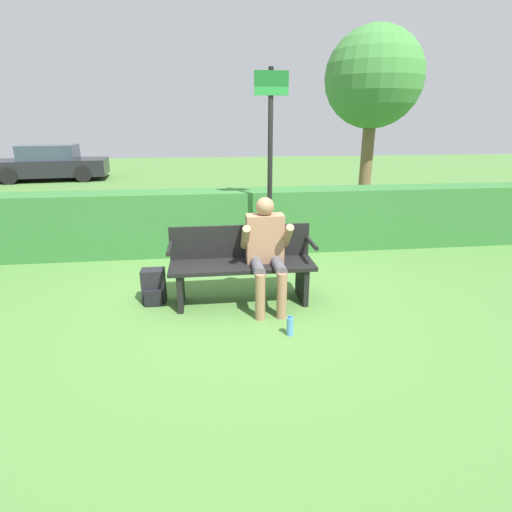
% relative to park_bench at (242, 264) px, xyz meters
% --- Properties ---
extents(ground_plane, '(40.00, 40.00, 0.00)m').
position_rel_park_bench_xyz_m(ground_plane, '(0.00, -0.06, -0.47)').
color(ground_plane, '#4C7A38').
extents(hedge_back, '(12.00, 0.60, 1.01)m').
position_rel_park_bench_xyz_m(hedge_back, '(0.00, 1.97, 0.04)').
color(hedge_back, '#337033').
rests_on(hedge_back, ground).
extents(park_bench, '(1.69, 0.51, 0.89)m').
position_rel_park_bench_xyz_m(park_bench, '(0.00, 0.00, 0.00)').
color(park_bench, black).
rests_on(park_bench, ground).
extents(person_seated, '(0.57, 0.66, 1.26)m').
position_rel_park_bench_xyz_m(person_seated, '(0.27, -0.13, 0.24)').
color(person_seated, '#997051').
rests_on(person_seated, ground).
extents(backpack, '(0.27, 0.25, 0.41)m').
position_rel_park_bench_xyz_m(backpack, '(-1.05, 0.07, -0.27)').
color(backpack, black).
rests_on(backpack, ground).
extents(water_bottle, '(0.07, 0.07, 0.21)m').
position_rel_park_bench_xyz_m(water_bottle, '(0.41, -0.89, -0.37)').
color(water_bottle, '#4C8CCC').
rests_on(water_bottle, ground).
extents(signpost, '(0.46, 0.09, 2.74)m').
position_rel_park_bench_xyz_m(signpost, '(0.52, 1.24, 1.14)').
color(signpost, black).
rests_on(signpost, ground).
extents(parked_car, '(3.99, 2.17, 1.25)m').
position_rel_park_bench_xyz_m(parked_car, '(-5.95, 11.14, 0.12)').
color(parked_car, black).
rests_on(parked_car, ground).
extents(tree, '(2.20, 2.20, 4.09)m').
position_rel_park_bench_xyz_m(tree, '(3.47, 5.01, 2.48)').
color(tree, brown).
rests_on(tree, ground).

